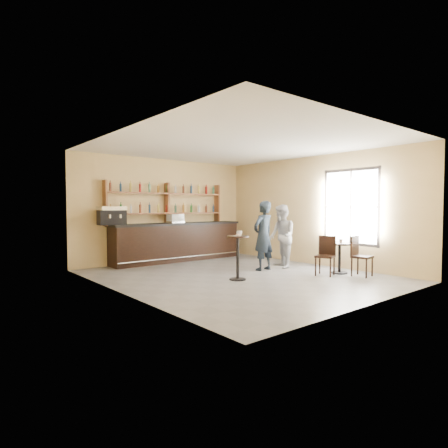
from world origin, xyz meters
TOP-DOWN VIEW (x-y plane):
  - floor at (0.00, 0.00)m, footprint 7.00×7.00m
  - ceiling at (0.00, 0.00)m, footprint 7.00×7.00m
  - wall_back at (0.00, 3.50)m, footprint 7.00×0.00m
  - wall_front at (0.00, -3.50)m, footprint 7.00×0.00m
  - wall_left at (-3.00, 0.00)m, footprint 0.00×7.00m
  - wall_right at (3.00, 0.00)m, footprint 0.00×7.00m
  - window_pane at (2.99, -1.20)m, footprint 0.00×2.00m
  - window_frame at (2.99, -1.20)m, footprint 0.04×1.70m
  - shelf_unit at (0.00, 3.37)m, footprint 4.00×0.26m
  - liquor_bottles at (0.00, 3.37)m, footprint 3.68×0.10m
  - bar_counter at (0.26, 3.15)m, footprint 4.44×0.87m
  - espresso_machine at (-1.90, 3.15)m, footprint 0.77×0.55m
  - pastry_case at (0.16, 3.15)m, footprint 0.48×0.39m
  - pedestal_table at (-0.34, -0.35)m, footprint 0.64×0.64m
  - napkin at (-0.34, -0.35)m, footprint 0.21×0.21m
  - donut at (-0.33, -0.36)m, footprint 0.14×0.14m
  - cup_pedestal at (-0.20, -0.25)m, footprint 0.17×0.17m
  - man_main at (1.08, 0.22)m, footprint 0.71×0.50m
  - cafe_table at (2.26, -1.36)m, footprint 0.77×0.77m
  - cup_cafe at (2.31, -1.36)m, footprint 0.13×0.13m
  - chair_west at (1.71, -1.31)m, footprint 0.55×0.55m
  - chair_south at (2.31, -1.96)m, footprint 0.48×0.48m
  - patron_second at (1.76, 0.17)m, footprint 0.99×1.07m

SIDE VIEW (x-z plane):
  - floor at x=0.00m, z-range 0.00..0.00m
  - cafe_table at x=2.26m, z-range 0.00..0.78m
  - chair_west at x=1.71m, z-range 0.00..0.98m
  - chair_south at x=2.31m, z-range 0.00..0.99m
  - pedestal_table at x=-0.34m, z-range 0.00..1.03m
  - bar_counter at x=0.26m, z-range 0.00..1.20m
  - cup_cafe at x=2.31m, z-range 0.78..0.88m
  - patron_second at x=1.76m, z-range 0.00..1.77m
  - man_main at x=1.08m, z-range 0.00..1.86m
  - napkin at x=-0.34m, z-range 1.03..1.03m
  - donut at x=-0.33m, z-range 1.03..1.08m
  - cup_pedestal at x=-0.20m, z-range 1.03..1.14m
  - pastry_case at x=0.16m, z-range 1.20..1.48m
  - espresso_machine at x=-1.90m, z-range 1.20..1.71m
  - wall_back at x=0.00m, z-range -1.90..5.10m
  - wall_front at x=0.00m, z-range -1.90..5.10m
  - wall_left at x=-3.00m, z-range -1.90..5.10m
  - wall_right at x=3.00m, z-range -1.90..5.10m
  - window_frame at x=2.99m, z-range 0.65..2.75m
  - window_pane at x=2.99m, z-range 0.70..2.70m
  - shelf_unit at x=0.00m, z-range 1.11..2.51m
  - liquor_bottles at x=0.00m, z-range 1.48..2.48m
  - ceiling at x=0.00m, z-range 3.20..3.20m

